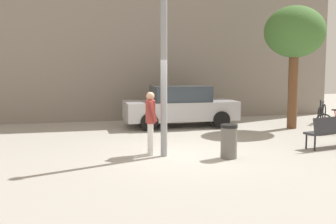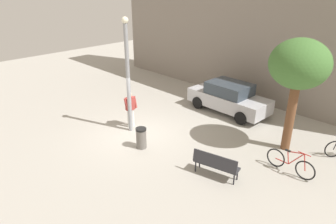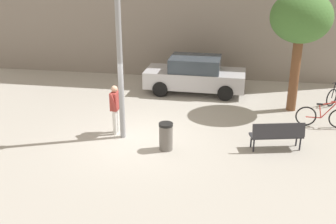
{
  "view_description": "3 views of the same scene",
  "coord_description": "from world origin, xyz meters",
  "px_view_note": "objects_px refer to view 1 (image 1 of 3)",
  "views": [
    {
      "loc": [
        -3.15,
        -10.93,
        2.47
      ],
      "look_at": [
        0.07,
        1.67,
        0.96
      ],
      "focal_mm": 46.77,
      "sensor_mm": 36.0,
      "label": 1
    },
    {
      "loc": [
        9.59,
        -7.59,
        6.35
      ],
      "look_at": [
        0.18,
        1.72,
        0.57
      ],
      "focal_mm": 32.7,
      "sensor_mm": 36.0,
      "label": 2
    },
    {
      "loc": [
        3.01,
        -12.06,
        5.81
      ],
      "look_at": [
        0.87,
        0.9,
        0.61
      ],
      "focal_mm": 44.53,
      "sensor_mm": 36.0,
      "label": 3
    }
  ],
  "objects_px": {
    "person_by_lamppost": "(151,119)",
    "bicycle_black": "(322,113)",
    "park_bench": "(332,129)",
    "parked_car_silver": "(180,106)",
    "plaza_tree": "(295,34)",
    "lamppost": "(164,52)",
    "trash_bin": "(229,141)"
  },
  "relations": [
    {
      "from": "person_by_lamppost",
      "to": "bicycle_black",
      "type": "distance_m",
      "value": 9.05
    },
    {
      "from": "park_bench",
      "to": "parked_car_silver",
      "type": "xyz_separation_m",
      "value": [
        -3.04,
        5.08,
        0.23
      ]
    },
    {
      "from": "park_bench",
      "to": "plaza_tree",
      "type": "height_order",
      "value": "plaza_tree"
    },
    {
      "from": "lamppost",
      "to": "bicycle_black",
      "type": "bearing_deg",
      "value": 30.43
    },
    {
      "from": "parked_car_silver",
      "to": "trash_bin",
      "type": "relative_size",
      "value": 4.86
    },
    {
      "from": "lamppost",
      "to": "parked_car_silver",
      "type": "bearing_deg",
      "value": 69.46
    },
    {
      "from": "parked_car_silver",
      "to": "trash_bin",
      "type": "bearing_deg",
      "value": -93.14
    },
    {
      "from": "bicycle_black",
      "to": "person_by_lamppost",
      "type": "bearing_deg",
      "value": -151.96
    },
    {
      "from": "lamppost",
      "to": "trash_bin",
      "type": "bearing_deg",
      "value": -23.22
    },
    {
      "from": "lamppost",
      "to": "park_bench",
      "type": "xyz_separation_m",
      "value": [
        4.89,
        -0.15,
        -2.16
      ]
    },
    {
      "from": "lamppost",
      "to": "plaza_tree",
      "type": "height_order",
      "value": "lamppost"
    },
    {
      "from": "person_by_lamppost",
      "to": "trash_bin",
      "type": "relative_size",
      "value": 1.91
    },
    {
      "from": "park_bench",
      "to": "bicycle_black",
      "type": "distance_m",
      "value": 5.42
    },
    {
      "from": "person_by_lamppost",
      "to": "park_bench",
      "type": "relative_size",
      "value": 1.0
    },
    {
      "from": "parked_car_silver",
      "to": "plaza_tree",
      "type": "bearing_deg",
      "value": -21.05
    },
    {
      "from": "bicycle_black",
      "to": "parked_car_silver",
      "type": "bearing_deg",
      "value": 175.79
    },
    {
      "from": "parked_car_silver",
      "to": "person_by_lamppost",
      "type": "bearing_deg",
      "value": -114.68
    },
    {
      "from": "trash_bin",
      "to": "person_by_lamppost",
      "type": "bearing_deg",
      "value": 153.36
    },
    {
      "from": "park_bench",
      "to": "parked_car_silver",
      "type": "bearing_deg",
      "value": 120.87
    },
    {
      "from": "lamppost",
      "to": "plaza_tree",
      "type": "bearing_deg",
      "value": 31.13
    },
    {
      "from": "person_by_lamppost",
      "to": "bicycle_black",
      "type": "height_order",
      "value": "person_by_lamppost"
    },
    {
      "from": "lamppost",
      "to": "parked_car_silver",
      "type": "xyz_separation_m",
      "value": [
        1.85,
        4.93,
        -1.93
      ]
    },
    {
      "from": "lamppost",
      "to": "plaza_tree",
      "type": "distance_m",
      "value": 6.71
    },
    {
      "from": "plaza_tree",
      "to": "trash_bin",
      "type": "bearing_deg",
      "value": -135.4
    },
    {
      "from": "park_bench",
      "to": "trash_bin",
      "type": "distance_m",
      "value": 3.39
    },
    {
      "from": "person_by_lamppost",
      "to": "trash_bin",
      "type": "bearing_deg",
      "value": -26.64
    },
    {
      "from": "lamppost",
      "to": "person_by_lamppost",
      "type": "height_order",
      "value": "lamppost"
    },
    {
      "from": "plaza_tree",
      "to": "bicycle_black",
      "type": "distance_m",
      "value": 3.79
    },
    {
      "from": "park_bench",
      "to": "bicycle_black",
      "type": "relative_size",
      "value": 1.22
    },
    {
      "from": "person_by_lamppost",
      "to": "lamppost",
      "type": "bearing_deg",
      "value": -41.23
    },
    {
      "from": "park_bench",
      "to": "parked_car_silver",
      "type": "height_order",
      "value": "parked_car_silver"
    },
    {
      "from": "bicycle_black",
      "to": "lamppost",
      "type": "bearing_deg",
      "value": -149.57
    }
  ]
}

